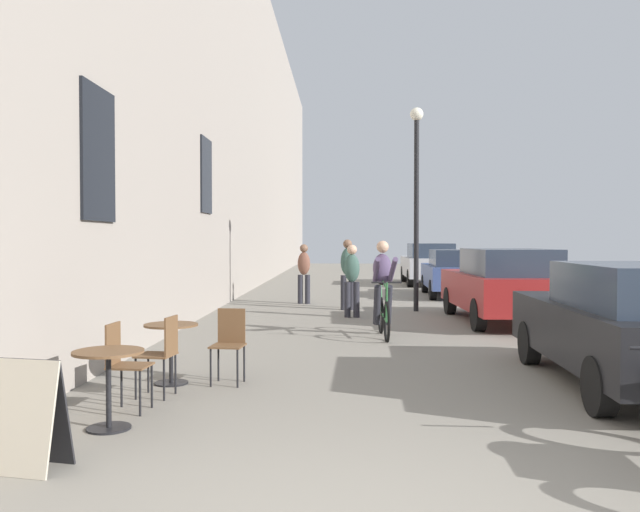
# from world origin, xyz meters

# --- Properties ---
(building_facade_left) EXTENTS (0.54, 68.00, 12.10)m
(building_facade_left) POSITION_xyz_m (-3.45, 14.00, 6.05)
(building_facade_left) COLOR gray
(building_facade_left) RESTS_ON ground_plane
(cafe_table_near) EXTENTS (0.64, 0.64, 0.72)m
(cafe_table_near) POSITION_xyz_m (-2.23, 2.28, 0.52)
(cafe_table_near) COLOR black
(cafe_table_near) RESTS_ON ground_plane
(cafe_chair_near_toward_street) EXTENTS (0.40, 0.40, 0.89)m
(cafe_chair_near_toward_street) POSITION_xyz_m (-2.30, 2.90, 0.52)
(cafe_chair_near_toward_street) COLOR black
(cafe_chair_near_toward_street) RESTS_ON ground_plane
(cafe_table_mid) EXTENTS (0.64, 0.64, 0.72)m
(cafe_table_mid) POSITION_xyz_m (-2.15, 4.17, 0.52)
(cafe_table_mid) COLOR black
(cafe_table_mid) RESTS_ON ground_plane
(cafe_chair_mid_toward_street) EXTENTS (0.41, 0.41, 0.89)m
(cafe_chair_mid_toward_street) POSITION_xyz_m (-1.46, 4.24, 0.52)
(cafe_chair_mid_toward_street) COLOR black
(cafe_chair_mid_toward_street) RESTS_ON ground_plane
(cafe_chair_mid_toward_wall) EXTENTS (0.43, 0.43, 0.89)m
(cafe_chair_mid_toward_wall) POSITION_xyz_m (-2.07, 3.51, 0.52)
(cafe_chair_mid_toward_wall) COLOR black
(cafe_chair_mid_toward_wall) RESTS_ON ground_plane
(sandwich_board_sign) EXTENTS (0.61, 0.48, 0.84)m
(sandwich_board_sign) POSITION_xyz_m (-2.46, 1.23, 0.42)
(sandwich_board_sign) COLOR black
(sandwich_board_sign) RESTS_ON ground_plane
(cyclist_on_bicycle) EXTENTS (0.52, 1.76, 1.74)m
(cyclist_on_bicycle) POSITION_xyz_m (0.64, 8.17, 0.81)
(cyclist_on_bicycle) COLOR black
(cyclist_on_bicycle) RESTS_ON ground_plane
(pedestrian_near) EXTENTS (0.34, 0.24, 1.62)m
(pedestrian_near) POSITION_xyz_m (0.12, 10.98, 0.91)
(pedestrian_near) COLOR #26262D
(pedestrian_near) RESTS_ON ground_plane
(pedestrian_mid) EXTENTS (0.37, 0.28, 1.73)m
(pedestrian_mid) POSITION_xyz_m (0.04, 12.51, 0.98)
(pedestrian_mid) COLOR #26262D
(pedestrian_mid) RESTS_ON ground_plane
(pedestrian_far) EXTENTS (0.37, 0.29, 1.61)m
(pedestrian_far) POSITION_xyz_m (-1.12, 14.05, 0.90)
(pedestrian_far) COLOR #26262D
(pedestrian_far) RESTS_ON ground_plane
(street_lamp) EXTENTS (0.32, 0.32, 4.90)m
(street_lamp) POSITION_xyz_m (1.69, 12.28, 3.11)
(street_lamp) COLOR black
(street_lamp) RESTS_ON ground_plane
(parked_car_nearest) EXTENTS (1.84, 4.16, 1.46)m
(parked_car_nearest) POSITION_xyz_m (3.23, 4.07, 0.76)
(parked_car_nearest) COLOR black
(parked_car_nearest) RESTS_ON ground_plane
(parked_car_second) EXTENTS (1.91, 4.38, 1.54)m
(parked_car_second) POSITION_xyz_m (3.26, 10.14, 0.80)
(parked_car_second) COLOR maroon
(parked_car_second) RESTS_ON ground_plane
(parked_car_third) EXTENTS (1.83, 4.09, 1.43)m
(parked_car_third) POSITION_xyz_m (3.32, 16.47, 0.74)
(parked_car_third) COLOR #384C84
(parked_car_third) RESTS_ON ground_plane
(parked_car_fourth) EXTENTS (1.95, 4.50, 1.59)m
(parked_car_fourth) POSITION_xyz_m (3.26, 21.78, 0.82)
(parked_car_fourth) COLOR #B7B7BC
(parked_car_fourth) RESTS_ON ground_plane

